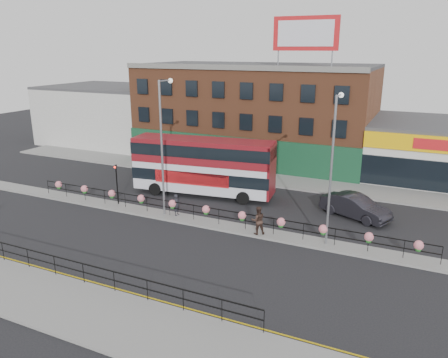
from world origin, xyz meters
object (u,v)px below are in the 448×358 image
at_px(car, 355,207).
at_px(pedestrian_b, 258,220).
at_px(lamp_column_west, 163,137).
at_px(lamp_column_east, 333,158).
at_px(pedestrian_a, 177,205).
at_px(double_decker_bus, 203,161).

distance_m(car, pedestrian_b, 8.07).
height_order(lamp_column_west, lamp_column_east, lamp_column_west).
distance_m(pedestrian_a, lamp_column_west, 5.06).
bearing_deg(double_decker_bus, car, 0.39).
distance_m(pedestrian_b, lamp_column_west, 8.95).
distance_m(pedestrian_a, pedestrian_b, 6.63).
height_order(double_decker_bus, lamp_column_east, lamp_column_east).
relative_size(double_decker_bus, lamp_column_east, 1.31).
bearing_deg(lamp_column_east, car, 81.04).
bearing_deg(lamp_column_east, double_decker_bus, 155.14).
height_order(car, lamp_column_west, lamp_column_west).
bearing_deg(car, pedestrian_a, 137.76).
bearing_deg(pedestrian_a, pedestrian_b, -98.69).
height_order(car, pedestrian_b, pedestrian_b).
relative_size(double_decker_bus, car, 2.23).
bearing_deg(lamp_column_west, car, 22.97).
relative_size(double_decker_bus, pedestrian_b, 6.29).
bearing_deg(lamp_column_west, pedestrian_b, -5.04).
bearing_deg(lamp_column_east, pedestrian_b, -171.71).
distance_m(double_decker_bus, lamp_column_west, 6.13).
bearing_deg(pedestrian_a, lamp_column_west, 88.07).
distance_m(pedestrian_a, lamp_column_east, 11.98).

